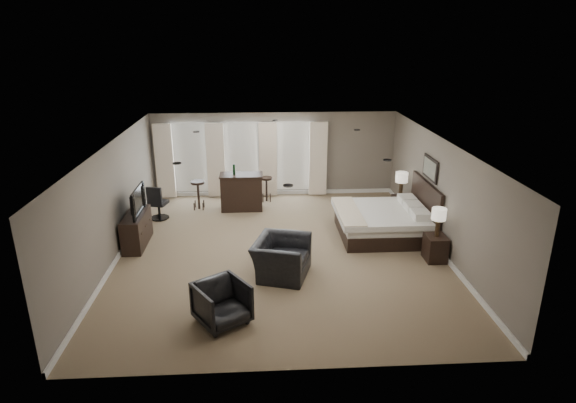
{
  "coord_description": "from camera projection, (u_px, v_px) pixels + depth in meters",
  "views": [
    {
      "loc": [
        -0.44,
        -10.33,
        4.91
      ],
      "look_at": [
        0.2,
        0.4,
        1.1
      ],
      "focal_mm": 30.0,
      "sensor_mm": 36.0,
      "label": 1
    }
  ],
  "objects": [
    {
      "name": "lamp_far",
      "position": [
        401.0,
        185.0,
        13.38
      ],
      "size": [
        0.34,
        0.34,
        0.71
      ],
      "primitive_type": "cube",
      "color": "beige",
      "rests_on": "nightstand_far"
    },
    {
      "name": "armchair_far",
      "position": [
        222.0,
        301.0,
        8.46
      ],
      "size": [
        1.13,
        1.11,
        0.86
      ],
      "primitive_type": "imported",
      "rotation": [
        0.0,
        0.0,
        0.59
      ],
      "color": "black",
      "rests_on": "ground"
    },
    {
      "name": "nightstand_far",
      "position": [
        399.0,
        205.0,
        13.59
      ],
      "size": [
        0.4,
        0.49,
        0.53
      ],
      "primitive_type": "cube",
      "color": "black",
      "rests_on": "ground"
    },
    {
      "name": "bar_stool_right",
      "position": [
        267.0,
        189.0,
        14.63
      ],
      "size": [
        0.46,
        0.46,
        0.75
      ],
      "primitive_type": "cube",
      "rotation": [
        0.0,
        0.0,
        0.39
      ],
      "color": "black",
      "rests_on": "ground"
    },
    {
      "name": "window_bay",
      "position": [
        242.0,
        159.0,
        14.79
      ],
      "size": [
        5.25,
        0.2,
        2.3
      ],
      "color": "silver",
      "rests_on": "room"
    },
    {
      "name": "wall_art",
      "position": [
        430.0,
        168.0,
        11.74
      ],
      "size": [
        0.04,
        0.96,
        0.56
      ],
      "primitive_type": "cube",
      "color": "slate",
      "rests_on": "room"
    },
    {
      "name": "dresser",
      "position": [
        137.0,
        229.0,
        11.6
      ],
      "size": [
        0.45,
        1.38,
        0.8
      ],
      "primitive_type": "cube",
      "color": "black",
      "rests_on": "ground"
    },
    {
      "name": "bar_counter",
      "position": [
        242.0,
        192.0,
        13.89
      ],
      "size": [
        1.23,
        0.64,
        1.07
      ],
      "primitive_type": "cube",
      "color": "black",
      "rests_on": "ground"
    },
    {
      "name": "desk_chair",
      "position": [
        158.0,
        202.0,
        13.19
      ],
      "size": [
        0.61,
        0.61,
        0.98
      ],
      "primitive_type": "cube",
      "rotation": [
        0.0,
        0.0,
        2.88
      ],
      "color": "black",
      "rests_on": "ground"
    },
    {
      "name": "bed",
      "position": [
        382.0,
        210.0,
        12.03
      ],
      "size": [
        2.2,
        2.1,
        1.4
      ],
      "primitive_type": "cube",
      "color": "silver",
      "rests_on": "ground"
    },
    {
      "name": "room",
      "position": [
        280.0,
        199.0,
        10.95
      ],
      "size": [
        7.6,
        8.6,
        2.64
      ],
      "color": "#7A674D",
      "rests_on": "ground"
    },
    {
      "name": "bar_stool_left",
      "position": [
        198.0,
        195.0,
        13.96
      ],
      "size": [
        0.51,
        0.51,
        0.84
      ],
      "primitive_type": "cube",
      "rotation": [
        0.0,
        0.0,
        -0.32
      ],
      "color": "black",
      "rests_on": "ground"
    },
    {
      "name": "armchair_near",
      "position": [
        281.0,
        252.0,
        10.11
      ],
      "size": [
        1.12,
        1.41,
        1.07
      ],
      "primitive_type": "imported",
      "rotation": [
        0.0,
        0.0,
        1.27
      ],
      "color": "black",
      "rests_on": "ground"
    },
    {
      "name": "nightstand_near",
      "position": [
        435.0,
        248.0,
        10.85
      ],
      "size": [
        0.44,
        0.54,
        0.59
      ],
      "primitive_type": "cube",
      "color": "black",
      "rests_on": "ground"
    },
    {
      "name": "lamp_near",
      "position": [
        438.0,
        222.0,
        10.64
      ],
      "size": [
        0.32,
        0.32,
        0.66
      ],
      "primitive_type": "cube",
      "color": "beige",
      "rests_on": "nightstand_near"
    },
    {
      "name": "tv",
      "position": [
        135.0,
        211.0,
        11.44
      ],
      "size": [
        0.66,
        1.14,
        0.15
      ],
      "primitive_type": "imported",
      "rotation": [
        0.0,
        0.0,
        1.57
      ],
      "color": "black",
      "rests_on": "dresser"
    }
  ]
}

